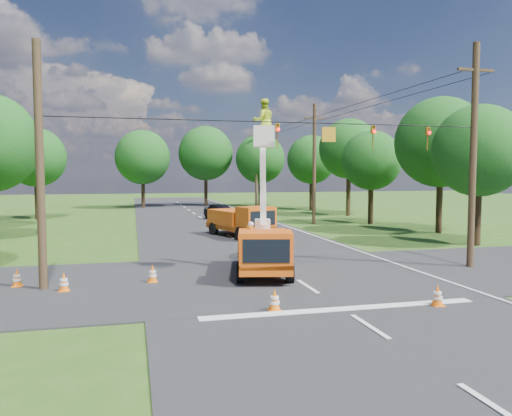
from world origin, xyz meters
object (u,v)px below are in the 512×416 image
object	(u,v)px
second_truck	(241,221)
tree_right_c	(371,161)
tree_far_c	(260,159)
tree_right_b	(441,142)
pole_right_near	(473,154)
tree_left_f	(36,158)
ground_worker	(251,246)
traffic_cone_7	(272,227)
pole_right_far	(256,166)
pole_left	(40,166)
tree_far_a	(143,157)
traffic_cone_4	(152,274)
traffic_cone_2	(285,246)
pole_right_mid	(314,163)
tree_right_d	(349,149)
bucket_truck	(264,236)
tree_right_a	(479,151)
traffic_cone_5	(64,282)
tree_right_e	(311,160)
traffic_cone_0	(275,300)
traffic_cone_3	(288,237)
tree_far_b	(206,153)
traffic_cone_1	(437,296)
distant_car	(221,212)
traffic_cone_6	(17,278)

from	to	relation	value
second_truck	tree_right_c	bearing A→B (deg)	7.52
tree_far_c	tree_right_b	bearing A→B (deg)	-79.61
pole_right_near	tree_left_f	world-z (taller)	pole_right_near
ground_worker	traffic_cone_7	bearing A→B (deg)	40.15
pole_right_far	pole_left	bearing A→B (deg)	-114.23
traffic_cone_7	tree_far_a	size ratio (longest dim) A/B	0.07
traffic_cone_4	tree_far_a	xyz separation A→B (m)	(0.58, 42.80, 5.83)
ground_worker	pole_left	size ratio (longest dim) A/B	0.22
ground_worker	tree_right_c	world-z (taller)	tree_right_c
traffic_cone_2	tree_far_a	size ratio (longest dim) A/B	0.07
pole_right_mid	tree_right_b	distance (m)	10.39
tree_left_f	tree_right_d	world-z (taller)	tree_right_d
second_truck	tree_right_d	world-z (taller)	tree_right_d
tree_right_d	traffic_cone_2	bearing A→B (deg)	-122.22
bucket_truck	pole_right_near	size ratio (longest dim) A/B	0.74
ground_worker	tree_right_a	bearing A→B (deg)	-16.11
traffic_cone_5	pole_left	distance (m)	4.25
traffic_cone_5	tree_right_e	world-z (taller)	tree_right_e
tree_left_f	tree_far_c	world-z (taller)	tree_far_c
traffic_cone_0	traffic_cone_5	world-z (taller)	same
pole_right_mid	tree_right_d	size ratio (longest dim) A/B	1.03
traffic_cone_3	pole_left	distance (m)	16.40
traffic_cone_7	pole_right_mid	size ratio (longest dim) A/B	0.07
pole_right_near	tree_left_f	distance (m)	37.99
traffic_cone_7	pole_right_mid	world-z (taller)	pole_right_mid
traffic_cone_3	tree_right_c	bearing A→B (deg)	41.87
traffic_cone_3	tree_far_b	size ratio (longest dim) A/B	0.07
traffic_cone_1	traffic_cone_7	world-z (taller)	same
traffic_cone_4	tree_far_c	world-z (taller)	tree_far_c
traffic_cone_3	traffic_cone_4	size ratio (longest dim) A/B	1.00
traffic_cone_7	tree_far_b	size ratio (longest dim) A/B	0.07
tree_right_b	second_truck	bearing A→B (deg)	176.47
distant_car	tree_right_d	size ratio (longest dim) A/B	0.46
traffic_cone_4	traffic_cone_6	xyz separation A→B (m)	(-4.94, 0.47, 0.00)
ground_worker	traffic_cone_3	bearing A→B (deg)	31.09
tree_right_d	pole_right_mid	bearing A→B (deg)	-131.99
traffic_cone_2	traffic_cone_6	size ratio (longest dim) A/B	1.00
ground_worker	tree_right_a	xyz separation A→B (m)	(14.64, 3.69, 4.59)
tree_left_f	tree_right_e	size ratio (longest dim) A/B	0.97
pole_right_near	pole_right_mid	xyz separation A→B (m)	(0.00, 20.00, 0.00)
traffic_cone_1	traffic_cone_3	distance (m)	15.34
traffic_cone_5	bucket_truck	bearing A→B (deg)	8.89
tree_left_f	tree_right_c	distance (m)	30.09
traffic_cone_1	pole_right_far	world-z (taller)	pole_right_far
traffic_cone_3	traffic_cone_2	bearing A→B (deg)	-109.90
tree_right_d	tree_far_a	distance (m)	25.46
pole_right_near	tree_far_c	bearing A→B (deg)	88.64
traffic_cone_7	tree_right_e	world-z (taller)	tree_right_e
tree_left_f	traffic_cone_5	bearing A→B (deg)	-78.75
traffic_cone_0	tree_right_d	xyz separation A→B (m)	(16.89, 31.82, 6.32)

